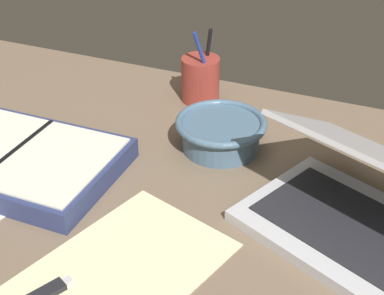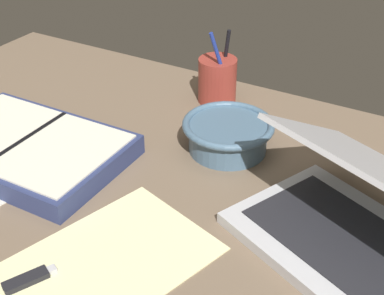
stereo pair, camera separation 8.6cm
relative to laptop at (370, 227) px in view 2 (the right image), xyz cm
name	(u,v)px [view 2 (the right image)]	position (x,y,z in cm)	size (l,w,h in cm)	color
desk_top	(137,216)	(-33.55, -8.65, -5.64)	(140.00, 100.00, 2.00)	#75604C
laptop	(370,227)	(0.00, 0.00, 0.00)	(42.85, 38.31, 16.75)	silver
bowl	(228,134)	(-29.10, 14.36, -1.32)	(16.74, 16.74, 5.93)	slate
pen_cup	(217,80)	(-39.76, 30.58, 0.25)	(8.07, 8.07, 16.46)	#9E382D
planner	(27,148)	(-59.08, -5.87, -2.68)	(35.18, 23.67, 4.11)	navy
paper_sheet_front	(106,262)	(-30.70, -20.07, -4.56)	(20.15, 29.19, 0.16)	#F4EFB2
usb_drive	(28,280)	(-37.47, -28.15, -4.14)	(4.60, 7.17, 1.00)	black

